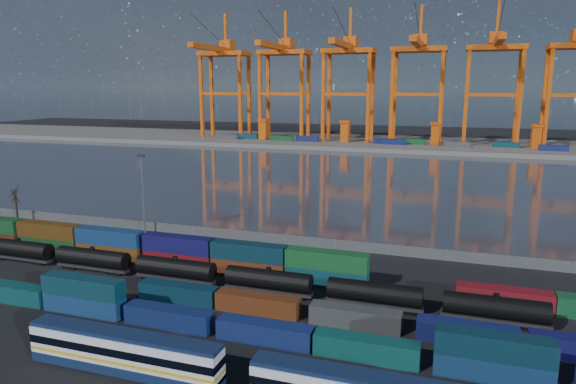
% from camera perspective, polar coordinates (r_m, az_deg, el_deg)
% --- Properties ---
extents(ground, '(700.00, 700.00, 0.00)m').
position_cam_1_polar(ground, '(75.49, -7.33, -11.86)').
color(ground, black).
rests_on(ground, ground).
extents(harbor_water, '(700.00, 700.00, 0.00)m').
position_cam_1_polar(harbor_water, '(172.59, 7.85, 1.50)').
color(harbor_water, '#2E3543').
rests_on(harbor_water, ground).
extents(far_quay, '(700.00, 70.00, 2.00)m').
position_cam_1_polar(far_quay, '(275.44, 11.91, 5.31)').
color(far_quay, '#514F4C').
rests_on(far_quay, ground).
extents(distant_mountains, '(2470.00, 1100.00, 520.00)m').
position_cam_1_polar(distant_mountains, '(1673.39, 20.28, 17.44)').
color(distant_mountains, '#1E2630').
rests_on(distant_mountains, ground).
extents(container_row_south, '(139.74, 2.40, 5.10)m').
position_cam_1_polar(container_row_south, '(64.87, -6.98, -14.08)').
color(container_row_south, '#404245').
rests_on(container_row_south, ground).
extents(container_row_mid, '(141.41, 2.37, 2.52)m').
position_cam_1_polar(container_row_mid, '(71.88, -5.52, -11.97)').
color(container_row_mid, '#36383B').
rests_on(container_row_mid, ground).
extents(container_row_north, '(128.10, 2.59, 5.51)m').
position_cam_1_polar(container_row_north, '(89.48, -12.89, -6.57)').
color(container_row_north, navy).
rests_on(container_row_north, ground).
extents(tanker_string, '(121.87, 2.87, 4.11)m').
position_cam_1_polar(tanker_string, '(86.82, -16.83, -7.64)').
color(tanker_string, black).
rests_on(tanker_string, ground).
extents(waterfront_fence, '(160.12, 0.12, 2.20)m').
position_cam_1_polar(waterfront_fence, '(99.53, -0.36, -5.30)').
color(waterfront_fence, '#595B5E').
rests_on(waterfront_fence, ground).
extents(bare_tree, '(2.25, 2.32, 8.57)m').
position_cam_1_polar(bare_tree, '(130.42, -27.98, -1.12)').
color(bare_tree, black).
rests_on(bare_tree, ground).
extents(yard_light_mast, '(1.60, 0.40, 16.60)m').
position_cam_1_polar(yard_light_mast, '(108.96, -15.84, 0.23)').
color(yard_light_mast, slate).
rests_on(yard_light_mast, ground).
extents(gantry_cranes, '(201.63, 51.12, 69.23)m').
position_cam_1_polar(gantry_cranes, '(268.38, 10.47, 14.08)').
color(gantry_cranes, '#D2520E').
rests_on(gantry_cranes, ground).
extents(quay_containers, '(172.58, 10.99, 2.60)m').
position_cam_1_polar(quay_containers, '(262.35, 9.16, 5.62)').
color(quay_containers, navy).
rests_on(quay_containers, far_quay).
extents(straddle_carriers, '(140.00, 7.00, 11.10)m').
position_cam_1_polar(straddle_carriers, '(265.21, 11.18, 6.59)').
color(straddle_carriers, '#D2520E').
rests_on(straddle_carriers, far_quay).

